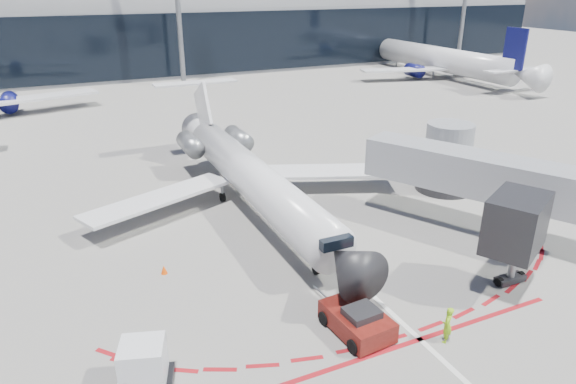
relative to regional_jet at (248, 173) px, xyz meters
name	(u,v)px	position (x,y,z in m)	size (l,w,h in m)	color
ground	(299,227)	(1.54, -4.52, -2.22)	(260.00, 260.00, 0.00)	slate
apron_centerline	(285,215)	(1.54, -2.52, -2.21)	(0.25, 40.00, 0.01)	silver
apron_stop_bar	(420,339)	(1.54, -16.02, -2.21)	(14.00, 0.25, 0.01)	maroon
terminal_building	(123,16)	(1.54, 60.45, 6.30)	(150.00, 24.15, 24.00)	gray
jet_bridge	(467,173)	(11.34, -7.53, 0.79)	(10.03, 15.20, 4.90)	#999BA2
regional_jet	(248,173)	(0.00, 0.00, 0.00)	(21.51, 26.53, 6.64)	silver
pushback_tug	(357,320)	(-0.57, -14.46, -1.65)	(2.32, 4.98, 1.28)	#4F0F0B
ramp_worker	(447,325)	(2.43, -16.53, -1.41)	(0.59, 0.39, 1.61)	#93D516
uld_container	(144,366)	(-9.26, -13.92, -1.31)	(2.38, 2.19, 1.84)	black
safety_cone_left	(164,270)	(-6.98, -6.40, -1.99)	(0.33, 0.33, 0.46)	#FD4E05
bg_airliner_2	(443,42)	(44.47, 33.91, 2.96)	(32.00, 33.88, 10.35)	silver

